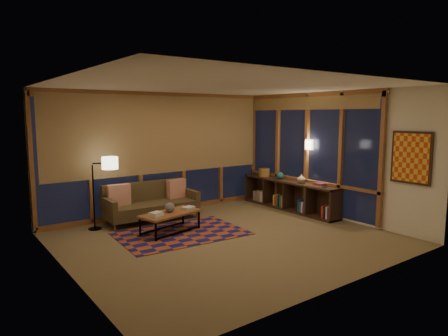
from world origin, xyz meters
TOP-DOWN VIEW (x-y plane):
  - floor at (0.00, 0.00)m, footprint 5.50×5.00m
  - ceiling at (0.00, 0.00)m, footprint 5.50×5.00m
  - walls at (0.00, 0.00)m, footprint 5.51×5.01m
  - window_wall_back at (0.00, 2.43)m, footprint 5.30×0.16m
  - window_wall_right at (2.68, 0.60)m, footprint 0.16×3.70m
  - wall_art at (2.71, -1.85)m, footprint 0.06×0.74m
  - wall_sconce at (2.62, 0.45)m, footprint 0.12×0.18m
  - sofa at (-0.54, 1.91)m, footprint 1.93×0.84m
  - pillow_left at (-1.19, 2.05)m, footprint 0.46×0.18m
  - pillow_right at (0.11, 2.02)m, footprint 0.43×0.18m
  - area_rug at (-0.52, 0.74)m, footprint 2.41×1.69m
  - coffee_table at (-0.65, 0.92)m, footprint 1.26×0.78m
  - book_stack_a at (-0.98, 0.86)m, footprint 0.33×0.29m
  - book_stack_b at (-0.23, 0.98)m, footprint 0.29×0.26m
  - ceramic_pot at (-0.64, 0.95)m, footprint 0.20×0.20m
  - floor_lamp at (-1.72, 2.01)m, footprint 0.55×0.46m
  - bookshelf at (2.49, 0.91)m, footprint 0.40×2.74m
  - basket at (2.47, 1.76)m, footprint 0.28×0.28m
  - teal_bowl at (2.49, 1.22)m, footprint 0.18×0.18m
  - vase at (2.49, 0.53)m, footprint 0.24×0.24m
  - shelf_book_stack at (2.49, 0.00)m, footprint 0.17×0.23m

SIDE VIEW (x-z plane):
  - floor at x=0.00m, z-range -0.01..0.01m
  - area_rug at x=-0.52m, z-range 0.00..0.01m
  - coffee_table at x=-0.65m, z-range 0.00..0.39m
  - bookshelf at x=2.49m, z-range 0.00..0.68m
  - sofa at x=-0.54m, z-range 0.00..0.78m
  - book_stack_b at x=-0.23m, z-range 0.39..0.44m
  - book_stack_a at x=-0.98m, z-range 0.39..0.47m
  - ceramic_pot at x=-0.64m, z-range 0.39..0.58m
  - pillow_right at x=0.11m, z-range 0.39..0.81m
  - pillow_left at x=-1.19m, z-range 0.39..0.85m
  - floor_lamp at x=-1.72m, z-range 0.00..1.41m
  - shelf_book_stack at x=2.49m, z-range 0.68..0.75m
  - teal_bowl at x=2.49m, z-range 0.68..0.86m
  - basket at x=2.47m, z-range 0.68..0.88m
  - vase at x=2.49m, z-range 0.68..0.89m
  - walls at x=0.00m, z-range 0.00..2.70m
  - window_wall_back at x=0.00m, z-range 0.05..2.65m
  - window_wall_right at x=2.68m, z-range 0.05..2.65m
  - wall_art at x=2.71m, z-range 0.98..1.92m
  - wall_sconce at x=2.62m, z-range 1.44..1.66m
  - ceiling at x=0.00m, z-range 2.70..2.71m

